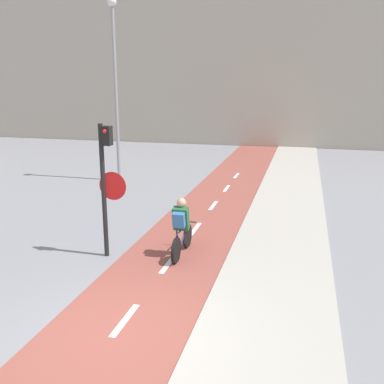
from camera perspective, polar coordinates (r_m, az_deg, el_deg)
ground_plane at (r=7.55m, az=-10.50°, el=-18.46°), size 120.00×120.00×0.00m
bike_lane at (r=7.55m, az=-10.48°, el=-18.37°), size 2.48×60.00×0.02m
sidewalk_strip at (r=6.99m, az=9.32°, el=-21.13°), size 2.40×60.00×0.05m
building_row_background at (r=31.01m, az=9.86°, el=16.63°), size 60.00×5.20×10.82m
traffic_light_pole at (r=10.06m, az=-11.38°, el=2.05°), size 0.67×0.25×3.18m
street_lamp_far at (r=18.19m, az=-10.23°, el=15.26°), size 0.36×0.36×7.30m
cyclist_near at (r=10.22m, az=-1.44°, el=-4.87°), size 0.46×1.61×1.44m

